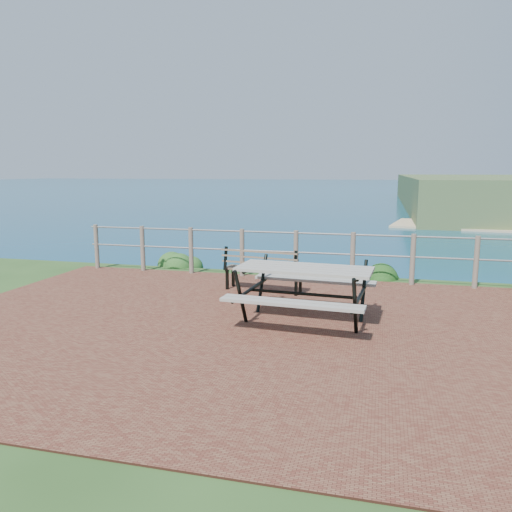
{
  "coord_description": "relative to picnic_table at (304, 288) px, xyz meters",
  "views": [
    {
      "loc": [
        1.68,
        -6.65,
        2.23
      ],
      "look_at": [
        -0.43,
        1.69,
        0.75
      ],
      "focal_mm": 35.0,
      "sensor_mm": 36.0,
      "label": 1
    }
  ],
  "objects": [
    {
      "name": "ground",
      "position": [
        -0.62,
        -0.43,
        -0.52
      ],
      "size": [
        10.0,
        7.0,
        0.12
      ],
      "primitive_type": "cube",
      "color": "brown",
      "rests_on": "ground"
    },
    {
      "name": "safety_railing",
      "position": [
        -0.62,
        2.92,
        0.05
      ],
      "size": [
        9.4,
        0.1,
        1.0
      ],
      "color": "#6B5B4C",
      "rests_on": "ground"
    },
    {
      "name": "picnic_table",
      "position": [
        0.0,
        0.0,
        0.0
      ],
      "size": [
        1.99,
        1.68,
        0.82
      ],
      "rotation": [
        0.0,
        0.0,
        -0.07
      ],
      "color": "gray",
      "rests_on": "ground"
    },
    {
      "name": "ocean",
      "position": [
        -0.62,
        199.57,
        -0.52
      ],
      "size": [
        1200.0,
        1200.0,
        0.0
      ],
      "primitive_type": "plane",
      "color": "#135774",
      "rests_on": "ground"
    },
    {
      "name": "shrub_lip_west",
      "position": [
        -3.57,
        3.76,
        -0.52
      ],
      "size": [
        0.8,
        0.8,
        0.55
      ],
      "primitive_type": "ellipsoid",
      "color": "#235720",
      "rests_on": "ground"
    },
    {
      "name": "shrub_lip_east",
      "position": [
        1.17,
        3.31,
        -0.52
      ],
      "size": [
        0.72,
        0.72,
        0.44
      ],
      "primitive_type": "ellipsoid",
      "color": "#154516",
      "rests_on": "ground"
    },
    {
      "name": "park_bench",
      "position": [
        -1.02,
        1.73,
        0.02
      ],
      "size": [
        1.5,
        0.55,
        0.82
      ],
      "rotation": [
        0.0,
        0.0,
        -0.13
      ],
      "color": "brown",
      "rests_on": "ground"
    }
  ]
}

